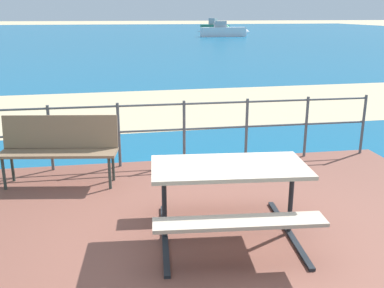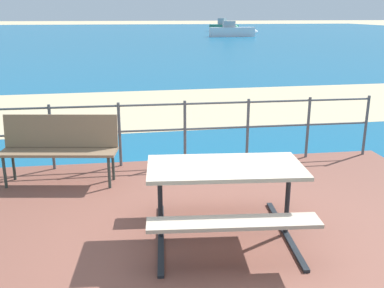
{
  "view_description": "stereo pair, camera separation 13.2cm",
  "coord_description": "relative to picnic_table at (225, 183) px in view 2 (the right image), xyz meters",
  "views": [
    {
      "loc": [
        -0.94,
        -3.94,
        2.31
      ],
      "look_at": [
        0.03,
        1.89,
        0.52
      ],
      "focal_mm": 41.07,
      "sensor_mm": 36.0,
      "label": 1
    },
    {
      "loc": [
        -0.81,
        -3.96,
        2.31
      ],
      "look_at": [
        0.03,
        1.89,
        0.52
      ],
      "focal_mm": 41.07,
      "sensor_mm": 36.0,
      "label": 2
    }
  ],
  "objects": [
    {
      "name": "ground_plane",
      "position": [
        -0.1,
        -0.06,
        -0.66
      ],
      "size": [
        240.0,
        240.0,
        0.0
      ],
      "primitive_type": "plane",
      "color": "tan"
    },
    {
      "name": "patio_paving",
      "position": [
        -0.1,
        -0.06,
        -0.63
      ],
      "size": [
        6.4,
        5.2,
        0.06
      ],
      "primitive_type": "cube",
      "color": "brown",
      "rests_on": "ground"
    },
    {
      "name": "sea_water",
      "position": [
        -0.1,
        39.94,
        -0.65
      ],
      "size": [
        90.0,
        90.0,
        0.01
      ],
      "primitive_type": "cube",
      "color": "#145B84",
      "rests_on": "ground"
    },
    {
      "name": "beach_strip",
      "position": [
        -0.1,
        6.85,
        -0.65
      ],
      "size": [
        54.15,
        6.89,
        0.01
      ],
      "primitive_type": "cube",
      "rotation": [
        0.0,
        0.0,
        0.04
      ],
      "color": "tan",
      "rests_on": "ground"
    },
    {
      "name": "picnic_table",
      "position": [
        0.0,
        0.0,
        0.0
      ],
      "size": [
        1.66,
        1.57,
        0.78
      ],
      "rotation": [
        0.0,
        0.0,
        -0.08
      ],
      "color": "tan",
      "rests_on": "patio_paving"
    },
    {
      "name": "park_bench",
      "position": [
        -1.87,
        1.83,
        -0.04
      ],
      "size": [
        1.58,
        0.64,
        0.92
      ],
      "rotation": [
        0.0,
        0.0,
        -0.15
      ],
      "color": "#7A6047",
      "rests_on": "patio_paving"
    },
    {
      "name": "railing_fence",
      "position": [
        -0.1,
        2.37,
        0.01
      ],
      "size": [
        5.94,
        0.04,
        0.98
      ],
      "color": "#4C5156",
      "rests_on": "patio_paving"
    },
    {
      "name": "boat_near",
      "position": [
        10.89,
        50.09,
        -0.15
      ],
      "size": [
        3.51,
        3.5,
        1.58
      ],
      "rotation": [
        0.0,
        0.0,
        5.5
      ],
      "color": "#338466",
      "rests_on": "sea_water"
    },
    {
      "name": "boat_mid",
      "position": [
        9.32,
        38.74,
        -0.15
      ],
      "size": [
        4.95,
        1.26,
        1.47
      ],
      "rotation": [
        0.0,
        0.0,
        0.08
      ],
      "color": "silver",
      "rests_on": "sea_water"
    }
  ]
}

